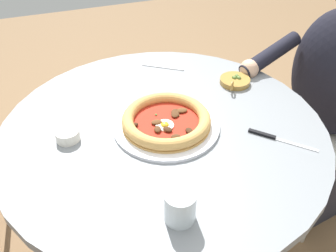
{
  "coord_description": "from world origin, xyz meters",
  "views": [
    {
      "loc": [
        0.82,
        -0.27,
        1.42
      ],
      "look_at": [
        0.04,
        0.0,
        0.76
      ],
      "focal_mm": 39.61,
      "sensor_mm": 36.0,
      "label": 1
    }
  ],
  "objects_px": {
    "dining_table": "(163,169)",
    "water_glass": "(180,208)",
    "steak_knife": "(272,137)",
    "ramekin_capers": "(68,135)",
    "fork_utensil": "(163,67)",
    "diner_person": "(320,117)",
    "pizza_on_plate": "(166,121)",
    "olive_pan": "(235,81)"
  },
  "relations": [
    {
      "from": "pizza_on_plate",
      "to": "olive_pan",
      "type": "relative_size",
      "value": 2.76
    },
    {
      "from": "dining_table",
      "to": "fork_utensil",
      "type": "distance_m",
      "value": 0.4
    },
    {
      "from": "pizza_on_plate",
      "to": "water_glass",
      "type": "distance_m",
      "value": 0.34
    },
    {
      "from": "fork_utensil",
      "to": "dining_table",
      "type": "bearing_deg",
      "value": -19.01
    },
    {
      "from": "pizza_on_plate",
      "to": "olive_pan",
      "type": "distance_m",
      "value": 0.34
    },
    {
      "from": "steak_knife",
      "to": "fork_utensil",
      "type": "height_order",
      "value": "steak_knife"
    },
    {
      "from": "steak_knife",
      "to": "fork_utensil",
      "type": "bearing_deg",
      "value": -161.6
    },
    {
      "from": "fork_utensil",
      "to": "ramekin_capers",
      "type": "bearing_deg",
      "value": -52.35
    },
    {
      "from": "ramekin_capers",
      "to": "olive_pan",
      "type": "xyz_separation_m",
      "value": [
        -0.11,
        0.59,
        -0.01
      ]
    },
    {
      "from": "dining_table",
      "to": "fork_utensil",
      "type": "height_order",
      "value": "fork_utensil"
    },
    {
      "from": "pizza_on_plate",
      "to": "ramekin_capers",
      "type": "bearing_deg",
      "value": -97.1
    },
    {
      "from": "steak_knife",
      "to": "water_glass",
      "type": "bearing_deg",
      "value": -63.66
    },
    {
      "from": "pizza_on_plate",
      "to": "steak_knife",
      "type": "bearing_deg",
      "value": 60.11
    },
    {
      "from": "water_glass",
      "to": "fork_utensil",
      "type": "xyz_separation_m",
      "value": [
        -0.67,
        0.19,
        -0.03
      ]
    },
    {
      "from": "water_glass",
      "to": "steak_knife",
      "type": "xyz_separation_m",
      "value": [
        -0.17,
        0.35,
        -0.03
      ]
    },
    {
      "from": "dining_table",
      "to": "pizza_on_plate",
      "type": "distance_m",
      "value": 0.19
    },
    {
      "from": "pizza_on_plate",
      "to": "diner_person",
      "type": "xyz_separation_m",
      "value": [
        -0.11,
        0.71,
        -0.25
      ]
    },
    {
      "from": "pizza_on_plate",
      "to": "fork_utensil",
      "type": "bearing_deg",
      "value": 162.48
    },
    {
      "from": "olive_pan",
      "to": "ramekin_capers",
      "type": "bearing_deg",
      "value": -79.33
    },
    {
      "from": "dining_table",
      "to": "ramekin_capers",
      "type": "distance_m",
      "value": 0.34
    },
    {
      "from": "dining_table",
      "to": "ramekin_capers",
      "type": "xyz_separation_m",
      "value": [
        -0.04,
        -0.27,
        0.19
      ]
    },
    {
      "from": "dining_table",
      "to": "water_glass",
      "type": "distance_m",
      "value": 0.39
    },
    {
      "from": "dining_table",
      "to": "steak_knife",
      "type": "bearing_deg",
      "value": 61.69
    },
    {
      "from": "water_glass",
      "to": "fork_utensil",
      "type": "height_order",
      "value": "water_glass"
    },
    {
      "from": "olive_pan",
      "to": "pizza_on_plate",
      "type": "bearing_deg",
      "value": -64.47
    },
    {
      "from": "water_glass",
      "to": "diner_person",
      "type": "distance_m",
      "value": 0.94
    },
    {
      "from": "water_glass",
      "to": "olive_pan",
      "type": "distance_m",
      "value": 0.62
    },
    {
      "from": "ramekin_capers",
      "to": "diner_person",
      "type": "xyz_separation_m",
      "value": [
        -0.08,
        0.99,
        -0.24
      ]
    },
    {
      "from": "steak_knife",
      "to": "ramekin_capers",
      "type": "height_order",
      "value": "ramekin_capers"
    },
    {
      "from": "pizza_on_plate",
      "to": "steak_knife",
      "type": "relative_size",
      "value": 2.1
    },
    {
      "from": "olive_pan",
      "to": "fork_utensil",
      "type": "distance_m",
      "value": 0.28
    },
    {
      "from": "pizza_on_plate",
      "to": "ramekin_capers",
      "type": "relative_size",
      "value": 4.62
    },
    {
      "from": "dining_table",
      "to": "ramekin_capers",
      "type": "relative_size",
      "value": 14.19
    },
    {
      "from": "ramekin_capers",
      "to": "diner_person",
      "type": "bearing_deg",
      "value": 94.43
    },
    {
      "from": "pizza_on_plate",
      "to": "fork_utensil",
      "type": "distance_m",
      "value": 0.35
    },
    {
      "from": "dining_table",
      "to": "water_glass",
      "type": "relative_size",
      "value": 12.3
    },
    {
      "from": "dining_table",
      "to": "olive_pan",
      "type": "height_order",
      "value": "olive_pan"
    },
    {
      "from": "olive_pan",
      "to": "water_glass",
      "type": "bearing_deg",
      "value": -39.27
    },
    {
      "from": "dining_table",
      "to": "water_glass",
      "type": "xyz_separation_m",
      "value": [
        0.33,
        -0.07,
        0.21
      ]
    },
    {
      "from": "diner_person",
      "to": "steak_knife",
      "type": "bearing_deg",
      "value": -58.65
    },
    {
      "from": "water_glass",
      "to": "ramekin_capers",
      "type": "xyz_separation_m",
      "value": [
        -0.36,
        -0.2,
        -0.02
      ]
    },
    {
      "from": "fork_utensil",
      "to": "diner_person",
      "type": "relative_size",
      "value": 0.12
    }
  ]
}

